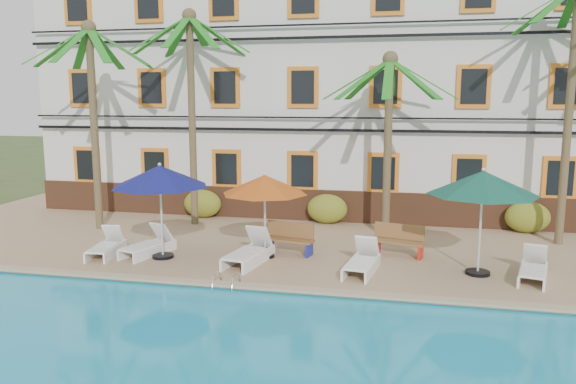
% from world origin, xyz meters
% --- Properties ---
extents(ground, '(100.00, 100.00, 0.00)m').
position_xyz_m(ground, '(0.00, 0.00, 0.00)').
color(ground, '#384C23').
rests_on(ground, ground).
extents(pool_deck, '(30.00, 12.00, 0.25)m').
position_xyz_m(pool_deck, '(0.00, 5.00, 0.12)').
color(pool_deck, tan).
rests_on(pool_deck, ground).
extents(pool_coping, '(30.00, 0.35, 0.06)m').
position_xyz_m(pool_coping, '(0.00, -0.90, 0.28)').
color(pool_coping, tan).
rests_on(pool_coping, pool_deck).
extents(hotel_building, '(25.40, 6.44, 10.22)m').
position_xyz_m(hotel_building, '(0.00, 9.98, 5.37)').
color(hotel_building, silver).
rests_on(hotel_building, pool_deck).
extents(palm_a, '(4.31, 4.31, 7.21)m').
position_xyz_m(palm_a, '(-8.35, 4.08, 4.93)').
color(palm_a, brown).
rests_on(palm_a, pool_deck).
extents(palm_b, '(4.31, 4.31, 7.71)m').
position_xyz_m(palm_b, '(-5.28, 5.49, 5.21)').
color(palm_b, brown).
rests_on(palm_b, pool_deck).
extents(palm_c, '(4.31, 4.31, 6.10)m').
position_xyz_m(palm_c, '(1.71, 5.00, 4.26)').
color(palm_c, brown).
rests_on(palm_c, pool_deck).
extents(palm_d, '(4.31, 4.31, 8.21)m').
position_xyz_m(palm_d, '(7.18, 5.23, 5.51)').
color(palm_d, brown).
rests_on(palm_d, pool_deck).
extents(shrub_left, '(1.50, 0.90, 1.10)m').
position_xyz_m(shrub_left, '(-5.39, 6.60, 0.80)').
color(shrub_left, '#34631C').
rests_on(shrub_left, pool_deck).
extents(shrub_mid, '(1.50, 0.90, 1.10)m').
position_xyz_m(shrub_mid, '(-0.50, 6.60, 0.80)').
color(shrub_mid, '#34631C').
rests_on(shrub_mid, pool_deck).
extents(shrub_right, '(1.50, 0.90, 1.10)m').
position_xyz_m(shrub_right, '(6.48, 6.60, 0.80)').
color(shrub_right, '#34631C').
rests_on(shrub_right, pool_deck).
extents(umbrella_blue, '(2.80, 2.80, 2.80)m').
position_xyz_m(umbrella_blue, '(-4.54, 1.08, 2.64)').
color(umbrella_blue, black).
rests_on(umbrella_blue, pool_deck).
extents(umbrella_red, '(2.51, 2.51, 2.51)m').
position_xyz_m(umbrella_red, '(-1.63, 1.79, 2.39)').
color(umbrella_red, black).
rests_on(umbrella_red, pool_deck).
extents(umbrella_green, '(2.85, 2.85, 2.85)m').
position_xyz_m(umbrella_green, '(4.29, 1.38, 2.69)').
color(umbrella_green, black).
rests_on(umbrella_green, pool_deck).
extents(lounger_a, '(0.86, 1.83, 0.83)m').
position_xyz_m(lounger_a, '(-6.28, 0.97, 0.52)').
color(lounger_a, white).
rests_on(lounger_a, pool_deck).
extents(lounger_b, '(1.15, 1.96, 0.87)m').
position_xyz_m(lounger_b, '(-5.10, 1.30, 0.53)').
color(lounger_b, white).
rests_on(lounger_b, pool_deck).
extents(lounger_c, '(1.09, 2.16, 0.97)m').
position_xyz_m(lounger_c, '(-1.92, 1.09, 0.57)').
color(lounger_c, white).
rests_on(lounger_c, pool_deck).
extents(lounger_d, '(0.92, 1.95, 0.89)m').
position_xyz_m(lounger_d, '(1.27, 0.92, 0.54)').
color(lounger_d, white).
rests_on(lounger_d, pool_deck).
extents(lounger_e, '(1.05, 1.88, 0.84)m').
position_xyz_m(lounger_e, '(5.63, 1.23, 0.52)').
color(lounger_e, white).
rests_on(lounger_e, pool_deck).
extents(bench_left, '(1.57, 0.78, 0.93)m').
position_xyz_m(bench_left, '(-0.99, 2.32, 0.72)').
color(bench_left, olive).
rests_on(bench_left, pool_deck).
extents(bench_right, '(1.57, 0.84, 0.93)m').
position_xyz_m(bench_right, '(2.22, 2.78, 0.72)').
color(bench_right, olive).
rests_on(bench_right, pool_deck).
extents(pool_ladder, '(0.54, 0.74, 0.74)m').
position_xyz_m(pool_ladder, '(-1.90, -1.00, 0.25)').
color(pool_ladder, silver).
rests_on(pool_ladder, ground).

